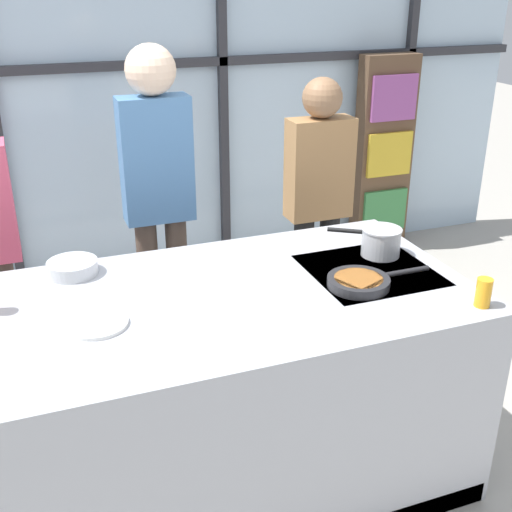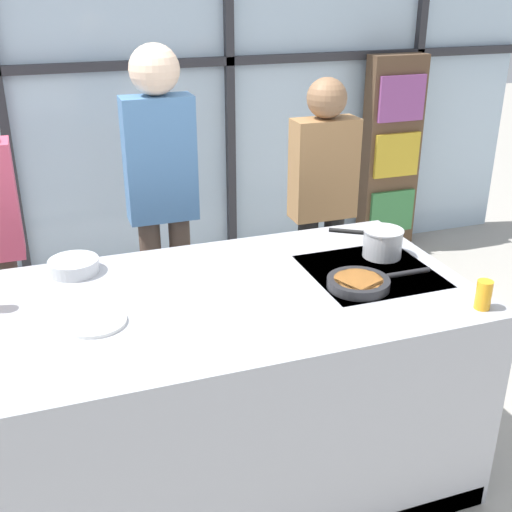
{
  "view_description": "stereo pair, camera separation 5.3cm",
  "coord_description": "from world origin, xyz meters",
  "px_view_note": "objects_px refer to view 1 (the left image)",
  "views": [
    {
      "loc": [
        -0.65,
        -2.18,
        2.1
      ],
      "look_at": [
        0.21,
        0.1,
        1.03
      ],
      "focal_mm": 45.0,
      "sensor_mm": 36.0,
      "label": 1
    },
    {
      "loc": [
        -0.6,
        -2.2,
        2.1
      ],
      "look_at": [
        0.21,
        0.1,
        1.03
      ],
      "focal_mm": 45.0,
      "sensor_mm": 36.0,
      "label": 2
    }
  ],
  "objects_px": {
    "spectator_center_left": "(158,187)",
    "saucepan": "(380,241)",
    "frying_pan": "(360,281)",
    "white_plate": "(97,324)",
    "juice_glass_near": "(483,293)",
    "mixing_bowl": "(73,267)",
    "spectator_center_right": "(318,195)"
  },
  "relations": [
    {
      "from": "spectator_center_left",
      "to": "mixing_bowl",
      "type": "height_order",
      "value": "spectator_center_left"
    },
    {
      "from": "spectator_center_left",
      "to": "saucepan",
      "type": "relative_size",
      "value": 5.97
    },
    {
      "from": "frying_pan",
      "to": "spectator_center_right",
      "type": "bearing_deg",
      "value": 72.63
    },
    {
      "from": "spectator_center_right",
      "to": "frying_pan",
      "type": "bearing_deg",
      "value": 72.63
    },
    {
      "from": "spectator_center_left",
      "to": "juice_glass_near",
      "type": "relative_size",
      "value": 15.6
    },
    {
      "from": "saucepan",
      "to": "juice_glass_near",
      "type": "bearing_deg",
      "value": -78.31
    },
    {
      "from": "spectator_center_right",
      "to": "spectator_center_left",
      "type": "bearing_deg",
      "value": 0.0
    },
    {
      "from": "spectator_center_left",
      "to": "white_plate",
      "type": "height_order",
      "value": "spectator_center_left"
    },
    {
      "from": "frying_pan",
      "to": "saucepan",
      "type": "distance_m",
      "value": 0.35
    },
    {
      "from": "frying_pan",
      "to": "juice_glass_near",
      "type": "height_order",
      "value": "juice_glass_near"
    },
    {
      "from": "frying_pan",
      "to": "saucepan",
      "type": "relative_size",
      "value": 1.54
    },
    {
      "from": "spectator_center_right",
      "to": "juice_glass_near",
      "type": "xyz_separation_m",
      "value": [
        0.0,
        -1.45,
        0.06
      ]
    },
    {
      "from": "spectator_center_left",
      "to": "white_plate",
      "type": "bearing_deg",
      "value": 66.17
    },
    {
      "from": "mixing_bowl",
      "to": "spectator_center_right",
      "type": "bearing_deg",
      "value": 22.44
    },
    {
      "from": "frying_pan",
      "to": "white_plate",
      "type": "distance_m",
      "value": 1.06
    },
    {
      "from": "spectator_center_left",
      "to": "saucepan",
      "type": "xyz_separation_m",
      "value": [
        0.82,
        -0.88,
        -0.08
      ]
    },
    {
      "from": "white_plate",
      "to": "mixing_bowl",
      "type": "distance_m",
      "value": 0.48
    },
    {
      "from": "spectator_center_right",
      "to": "white_plate",
      "type": "height_order",
      "value": "spectator_center_right"
    },
    {
      "from": "spectator_center_left",
      "to": "saucepan",
      "type": "distance_m",
      "value": 1.21
    },
    {
      "from": "white_plate",
      "to": "juice_glass_near",
      "type": "height_order",
      "value": "juice_glass_near"
    },
    {
      "from": "spectator_center_right",
      "to": "mixing_bowl",
      "type": "height_order",
      "value": "spectator_center_right"
    },
    {
      "from": "spectator_center_right",
      "to": "juice_glass_near",
      "type": "bearing_deg",
      "value": 90.15
    },
    {
      "from": "saucepan",
      "to": "white_plate",
      "type": "xyz_separation_m",
      "value": [
        -1.3,
        -0.2,
        -0.06
      ]
    },
    {
      "from": "mixing_bowl",
      "to": "spectator_center_left",
      "type": "bearing_deg",
      "value": 49.47
    },
    {
      "from": "frying_pan",
      "to": "mixing_bowl",
      "type": "relative_size",
      "value": 2.17
    },
    {
      "from": "frying_pan",
      "to": "spectator_center_left",
      "type": "bearing_deg",
      "value": 117.22
    },
    {
      "from": "spectator_center_right",
      "to": "mixing_bowl",
      "type": "distance_m",
      "value": 1.56
    },
    {
      "from": "juice_glass_near",
      "to": "spectator_center_right",
      "type": "bearing_deg",
      "value": 90.15
    },
    {
      "from": "white_plate",
      "to": "spectator_center_left",
      "type": "bearing_deg",
      "value": 66.17
    },
    {
      "from": "saucepan",
      "to": "spectator_center_right",
      "type": "bearing_deg",
      "value": 82.64
    },
    {
      "from": "frying_pan",
      "to": "mixing_bowl",
      "type": "distance_m",
      "value": 1.21
    },
    {
      "from": "white_plate",
      "to": "juice_glass_near",
      "type": "bearing_deg",
      "value": -14.61
    }
  ]
}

